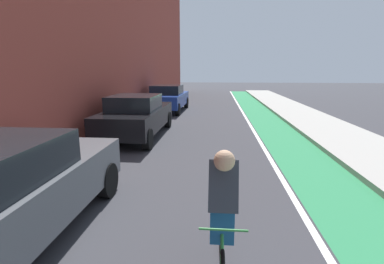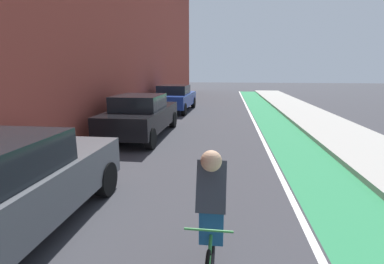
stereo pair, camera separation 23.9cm
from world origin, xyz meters
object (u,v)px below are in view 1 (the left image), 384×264
parked_sedan_gray (2,192)px  parked_sedan_blue (168,98)px  parked_sedan_black (137,115)px  cyclist_mid (223,213)px

parked_sedan_gray → parked_sedan_blue: same height
parked_sedan_black → parked_sedan_blue: (-0.00, 6.59, 0.00)m
parked_sedan_black → parked_sedan_blue: 6.59m
parked_sedan_black → cyclist_mid: cyclist_mid is taller
parked_sedan_black → cyclist_mid: 7.58m
cyclist_mid → parked_sedan_black: bearing=113.1°
parked_sedan_gray → parked_sedan_black: same height
cyclist_mid → parked_sedan_blue: bearing=102.4°
parked_sedan_gray → cyclist_mid: cyclist_mid is taller
parked_sedan_gray → parked_sedan_blue: (-0.00, 13.18, 0.00)m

